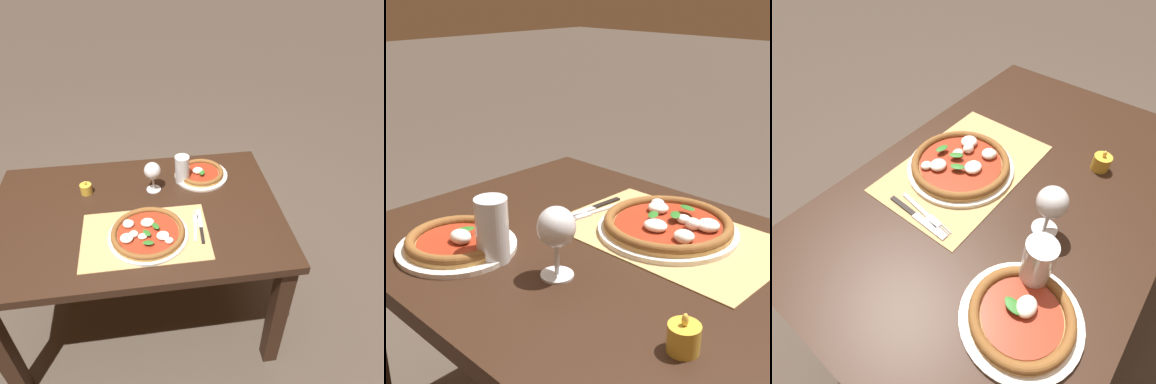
# 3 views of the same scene
# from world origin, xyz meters

# --- Properties ---
(dining_table) EXTENTS (1.33, 0.86, 0.74)m
(dining_table) POSITION_xyz_m (0.00, 0.00, 0.63)
(dining_table) COLOR black
(dining_table) RESTS_ON ground
(paper_placemat) EXTENTS (0.54, 0.35, 0.00)m
(paper_placemat) POSITION_xyz_m (0.04, -0.17, 0.74)
(paper_placemat) COLOR tan
(paper_placemat) RESTS_ON dining_table
(pizza_near) EXTENTS (0.34, 0.34, 0.05)m
(pizza_near) POSITION_xyz_m (0.05, -0.17, 0.76)
(pizza_near) COLOR silver
(pizza_near) RESTS_ON paper_placemat
(pizza_far) EXTENTS (0.27, 0.27, 0.05)m
(pizza_far) POSITION_xyz_m (0.34, 0.23, 0.76)
(pizza_far) COLOR silver
(pizza_far) RESTS_ON dining_table
(wine_glass) EXTENTS (0.08, 0.08, 0.16)m
(wine_glass) POSITION_xyz_m (0.09, 0.15, 0.85)
(wine_glass) COLOR silver
(wine_glass) RESTS_ON dining_table
(pint_glass) EXTENTS (0.07, 0.07, 0.15)m
(pint_glass) POSITION_xyz_m (0.24, 0.20, 0.81)
(pint_glass) COLOR silver
(pint_glass) RESTS_ON dining_table
(fork) EXTENTS (0.05, 0.20, 0.00)m
(fork) POSITION_xyz_m (0.26, -0.13, 0.75)
(fork) COLOR #B7B7BC
(fork) RESTS_ON paper_placemat
(knife) EXTENTS (0.03, 0.22, 0.01)m
(knife) POSITION_xyz_m (0.28, -0.14, 0.75)
(knife) COLOR black
(knife) RESTS_ON paper_placemat
(votive_candle) EXTENTS (0.06, 0.06, 0.07)m
(votive_candle) POSITION_xyz_m (-0.23, 0.17, 0.76)
(votive_candle) COLOR gold
(votive_candle) RESTS_ON dining_table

